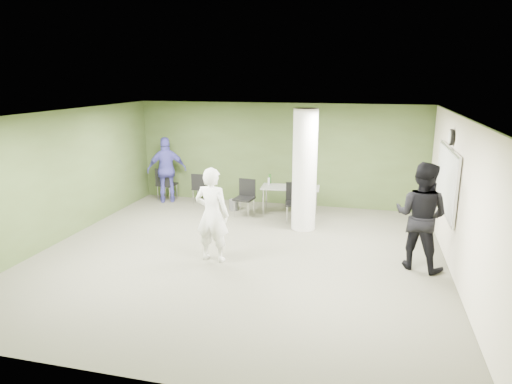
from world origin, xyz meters
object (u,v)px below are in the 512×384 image
(folding_table, at_px, (289,188))
(chair_back_left, at_px, (165,182))
(man_black, at_px, (421,216))
(man_blue, at_px, (167,170))
(woman_white, at_px, (212,215))

(folding_table, distance_m, chair_back_left, 3.67)
(man_black, relative_size, man_blue, 1.09)
(man_black, bearing_deg, folding_table, -20.79)
(woman_white, distance_m, man_blue, 4.59)
(folding_table, bearing_deg, man_black, -48.89)
(folding_table, bearing_deg, woman_white, -108.44)
(folding_table, relative_size, man_blue, 0.83)
(folding_table, height_order, woman_white, woman_white)
(woman_white, relative_size, man_black, 0.92)
(chair_back_left, bearing_deg, man_black, 161.41)
(folding_table, bearing_deg, chair_back_left, 170.85)
(chair_back_left, xyz_separation_m, man_black, (6.59, -3.23, 0.45))
(folding_table, relative_size, chair_back_left, 1.60)
(chair_back_left, height_order, man_black, man_black)
(man_black, bearing_deg, chair_back_left, -2.17)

